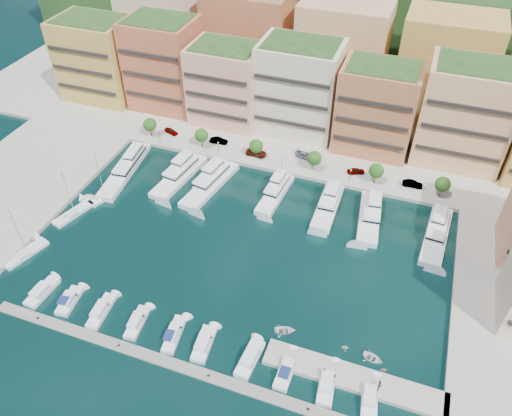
{
  "coord_description": "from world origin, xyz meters",
  "views": [
    {
      "loc": [
        29.54,
        -70.72,
        79.72
      ],
      "look_at": [
        0.93,
        8.62,
        6.0
      ],
      "focal_mm": 35.0,
      "sensor_mm": 36.0,
      "label": 1
    }
  ],
  "objects_px": {
    "tree_1": "(201,135)",
    "person_1": "(379,384)",
    "cruiser_7": "(286,371)",
    "car_0": "(171,131)",
    "yacht_6": "(437,232)",
    "cruiser_6": "(250,359)",
    "cruiser_3": "(137,323)",
    "sailboat_0": "(26,254)",
    "tree_5": "(443,184)",
    "yacht_5": "(370,215)",
    "cruiser_9": "(370,397)",
    "cruiser_4": "(174,335)",
    "cruiser_1": "(69,301)",
    "tender_0": "(285,331)",
    "lamppost_1": "(218,147)",
    "car_1": "(219,141)",
    "cruiser_5": "(204,344)",
    "tender_3": "(384,370)",
    "cruiser_0": "(42,292)",
    "car_5": "(412,184)",
    "yacht_1": "(180,174)",
    "car_3": "(306,156)",
    "yacht_4": "(328,204)",
    "yacht_0": "(127,167)",
    "yacht_3": "(276,191)",
    "tree_4": "(376,171)",
    "car_4": "(356,171)",
    "cruiser_2": "(101,311)",
    "tree_3": "(314,158)",
    "lamppost_4": "(424,189)",
    "tender_2": "(373,358)",
    "yacht_2": "(211,182)",
    "sailboat_2": "(104,196)",
    "tree_2": "(256,146)",
    "tree_0": "(150,125)",
    "lamppost_2": "(282,160)",
    "car_2": "(256,153)",
    "tender_1": "(345,347)",
    "lamppost_3": "(350,174)"
  },
  "relations": [
    {
      "from": "tree_1",
      "to": "person_1",
      "type": "bearing_deg",
      "value": -43.88
    },
    {
      "from": "cruiser_7",
      "to": "car_0",
      "type": "relative_size",
      "value": 1.81
    },
    {
      "from": "tree_3",
      "to": "lamppost_4",
      "type": "distance_m",
      "value": 28.11
    },
    {
      "from": "cruiser_1",
      "to": "car_0",
      "type": "xyz_separation_m",
      "value": [
        -8.61,
        61.22,
        1.18
      ]
    },
    {
      "from": "lamppost_1",
      "to": "cruiser_2",
      "type": "relative_size",
      "value": 0.49
    },
    {
      "from": "tender_3",
      "to": "tree_4",
      "type": "bearing_deg",
      "value": -8.4
    },
    {
      "from": "tree_3",
      "to": "car_4",
      "type": "bearing_deg",
      "value": 12.05
    },
    {
      "from": "cruiser_1",
      "to": "person_1",
      "type": "height_order",
      "value": "person_1"
    },
    {
      "from": "yacht_6",
      "to": "cruiser_5",
      "type": "relative_size",
      "value": 2.55
    },
    {
      "from": "yacht_0",
      "to": "tender_3",
      "type": "bearing_deg",
      "value": -26.28
    },
    {
      "from": "cruiser_0",
      "to": "person_1",
      "type": "bearing_deg",
      "value": 1.78
    },
    {
      "from": "sailboat_0",
      "to": "tree_5",
      "type": "bearing_deg",
      "value": 31.03
    },
    {
      "from": "cruiser_3",
      "to": "car_2",
      "type": "bearing_deg",
      "value": 87.24
    },
    {
      "from": "yacht_4",
      "to": "person_1",
      "type": "relative_size",
      "value": 9.1
    },
    {
      "from": "cruiser_1",
      "to": "car_3",
      "type": "bearing_deg",
      "value": 63.46
    },
    {
      "from": "yacht_6",
      "to": "cruiser_6",
      "type": "height_order",
      "value": "yacht_6"
    },
    {
      "from": "lamppost_1",
      "to": "car_1",
      "type": "distance_m",
      "value": 6.24
    },
    {
      "from": "yacht_5",
      "to": "cruiser_7",
      "type": "bearing_deg",
      "value": -98.33
    },
    {
      "from": "lamppost_4",
      "to": "car_0",
      "type": "distance_m",
      "value": 71.46
    },
    {
      "from": "cruiser_7",
      "to": "tender_2",
      "type": "relative_size",
      "value": 2.08
    },
    {
      "from": "tender_0",
      "to": "car_0",
      "type": "distance_m",
      "value": 73.78
    },
    {
      "from": "yacht_1",
      "to": "car_3",
      "type": "xyz_separation_m",
      "value": [
        28.69,
        18.11,
        0.72
      ]
    },
    {
      "from": "cruiser_5",
      "to": "tender_3",
      "type": "height_order",
      "value": "cruiser_5"
    },
    {
      "from": "tender_2",
      "to": "car_3",
      "type": "height_order",
      "value": "car_3"
    },
    {
      "from": "lamppost_1",
      "to": "yacht_2",
      "type": "bearing_deg",
      "value": -76.35
    },
    {
      "from": "cruiser_4",
      "to": "car_5",
      "type": "xyz_separation_m",
      "value": [
        36.64,
        59.74,
        1.24
      ]
    },
    {
      "from": "cruiser_5",
      "to": "cruiser_7",
      "type": "bearing_deg",
      "value": -0.07
    },
    {
      "from": "cruiser_9",
      "to": "cruiser_4",
      "type": "bearing_deg",
      "value": -179.96
    },
    {
      "from": "tender_1",
      "to": "cruiser_9",
      "type": "bearing_deg",
      "value": -155.74
    },
    {
      "from": "cruiser_4",
      "to": "tender_2",
      "type": "bearing_deg",
      "value": 12.16
    },
    {
      "from": "lamppost_1",
      "to": "yacht_3",
      "type": "distance_m",
      "value": 22.07
    },
    {
      "from": "tree_2",
      "to": "cruiser_4",
      "type": "bearing_deg",
      "value": -85.47
    },
    {
      "from": "tree_4",
      "to": "lamppost_3",
      "type": "distance_m",
      "value": 6.49
    },
    {
      "from": "car_4",
      "to": "yacht_4",
      "type": "bearing_deg",
      "value": 142.47
    },
    {
      "from": "sailboat_2",
      "to": "person_1",
      "type": "xyz_separation_m",
      "value": [
        72.48,
        -28.53,
        1.63
      ]
    },
    {
      "from": "yacht_4",
      "to": "car_4",
      "type": "height_order",
      "value": "yacht_4"
    },
    {
      "from": "cruiser_1",
      "to": "tender_2",
      "type": "height_order",
      "value": "cruiser_1"
    },
    {
      "from": "tree_0",
      "to": "lamppost_2",
      "type": "relative_size",
      "value": 1.35
    },
    {
      "from": "tree_5",
      "to": "cruiser_9",
      "type": "height_order",
      "value": "tree_5"
    },
    {
      "from": "yacht_6",
      "to": "tender_3",
      "type": "xyz_separation_m",
      "value": [
        -5.88,
        -38.41,
        -0.85
      ]
    },
    {
      "from": "cruiser_2",
      "to": "tender_0",
      "type": "relative_size",
      "value": 2.1
    },
    {
      "from": "cruiser_1",
      "to": "cruiser_5",
      "type": "relative_size",
      "value": 0.94
    },
    {
      "from": "lamppost_4",
      "to": "car_1",
      "type": "distance_m",
      "value": 56.63
    },
    {
      "from": "tender_0",
      "to": "sailboat_0",
      "type": "bearing_deg",
      "value": 70.9
    },
    {
      "from": "cruiser_3",
      "to": "car_0",
      "type": "relative_size",
      "value": 1.77
    },
    {
      "from": "lamppost_2",
      "to": "cruiser_0",
      "type": "relative_size",
      "value": 0.52
    },
    {
      "from": "cruiser_0",
      "to": "cruiser_1",
      "type": "relative_size",
      "value": 1.08
    },
    {
      "from": "car_1",
      "to": "cruiser_9",
      "type": "bearing_deg",
      "value": -143.88
    },
    {
      "from": "yacht_2",
      "to": "yacht_3",
      "type": "relative_size",
      "value": 1.27
    },
    {
      "from": "cruiser_4",
      "to": "car_0",
      "type": "xyz_separation_m",
      "value": [
        -31.83,
        61.24,
        1.18
      ]
    }
  ]
}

